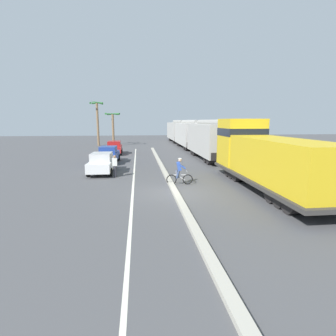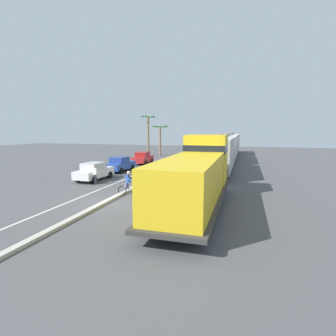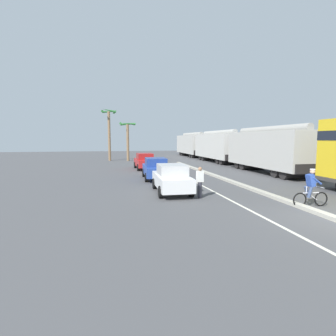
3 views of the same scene
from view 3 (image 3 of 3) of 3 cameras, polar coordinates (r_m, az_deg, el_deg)
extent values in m
plane|color=#4C4C4F|center=(11.83, 32.37, -9.54)|extent=(120.00, 120.00, 0.00)
cube|color=#B2AD9E|center=(16.50, 17.70, -4.30)|extent=(0.36, 36.00, 0.16)
cube|color=silver|center=(15.48, 9.92, -5.07)|extent=(0.14, 36.00, 0.01)
cube|color=#B5B2AA|center=(25.11, 21.10, 3.87)|extent=(2.90, 10.40, 3.10)
cylinder|color=#999791|center=(25.11, 21.26, 7.81)|extent=(0.60, 9.88, 0.60)
cube|color=black|center=(29.71, 15.50, 2.05)|extent=(2.61, 0.10, 0.70)
cube|color=black|center=(20.99, 28.77, -0.17)|extent=(2.61, 0.10, 0.70)
cylinder|color=black|center=(28.45, 16.83, 0.82)|extent=(2.46, 0.90, 0.90)
cylinder|color=black|center=(27.50, 17.93, 0.60)|extent=(2.46, 0.90, 0.90)
cylinder|color=black|center=(23.04, 24.55, -0.71)|extent=(2.46, 0.90, 0.90)
cylinder|color=black|center=(22.17, 26.23, -1.04)|extent=(2.46, 0.90, 0.90)
cube|color=beige|center=(35.40, 10.82, 4.76)|extent=(2.90, 10.40, 3.10)
cylinder|color=#A4A29B|center=(35.40, 10.87, 7.56)|extent=(0.60, 9.88, 0.60)
cube|color=black|center=(40.34, 7.90, 3.28)|extent=(2.61, 0.10, 0.70)
cube|color=black|center=(30.69, 14.56, 2.20)|extent=(2.61, 0.10, 0.70)
cylinder|color=black|center=(38.99, 8.62, 2.43)|extent=(2.46, 0.90, 0.90)
cylinder|color=black|center=(37.96, 9.21, 2.31)|extent=(2.46, 0.90, 0.90)
cylinder|color=black|center=(33.04, 12.54, 1.66)|extent=(2.46, 0.90, 0.90)
cylinder|color=black|center=(32.05, 13.36, 1.51)|extent=(2.46, 0.90, 0.90)
cube|color=#B9B6AF|center=(46.32, 5.25, 5.18)|extent=(2.90, 10.40, 3.10)
cylinder|color=#9D9B94|center=(46.32, 5.27, 7.32)|extent=(0.60, 9.88, 0.60)
cube|color=black|center=(51.39, 3.51, 3.96)|extent=(2.61, 0.10, 0.70)
cube|color=black|center=(41.37, 7.38, 3.36)|extent=(2.61, 0.10, 0.70)
cylinder|color=black|center=(49.99, 3.96, 3.32)|extent=(2.46, 0.90, 0.90)
cylinder|color=black|center=(48.94, 4.31, 3.25)|extent=(2.46, 0.90, 0.90)
cylinder|color=black|center=(43.84, 6.26, 2.88)|extent=(2.46, 0.90, 0.90)
cylinder|color=black|center=(42.80, 6.72, 2.79)|extent=(2.46, 0.90, 0.90)
cube|color=silver|center=(14.87, 0.77, -2.84)|extent=(1.84, 4.25, 0.70)
cube|color=beige|center=(14.63, 0.88, -0.41)|extent=(1.56, 1.95, 0.60)
cube|color=#1E232D|center=(15.62, 0.18, -0.17)|extent=(1.43, 0.17, 0.51)
cylinder|color=black|center=(16.07, -2.94, -3.42)|extent=(0.24, 0.65, 0.64)
cylinder|color=black|center=(16.35, 2.69, -3.25)|extent=(0.24, 0.65, 0.64)
cylinder|color=black|center=(13.54, -1.57, -5.25)|extent=(0.24, 0.65, 0.64)
cylinder|color=black|center=(13.86, 5.07, -5.00)|extent=(0.24, 0.65, 0.64)
cube|color=#28479E|center=(19.98, -2.72, -0.49)|extent=(1.88, 4.27, 0.70)
cube|color=navy|center=(19.77, -2.68, 1.33)|extent=(1.58, 1.96, 0.60)
cube|color=#1E232D|center=(20.76, -3.00, 1.42)|extent=(1.43, 0.18, 0.51)
cylinder|color=black|center=(21.24, -5.29, -1.06)|extent=(0.25, 0.65, 0.64)
cylinder|color=black|center=(21.41, -0.98, -0.98)|extent=(0.25, 0.65, 0.64)
cylinder|color=black|center=(18.67, -4.70, -2.07)|extent=(0.25, 0.65, 0.64)
cylinder|color=black|center=(18.87, 0.19, -1.96)|extent=(0.25, 0.65, 0.64)
cube|color=red|center=(26.63, -5.12, 1.18)|extent=(1.82, 4.25, 0.70)
cube|color=maroon|center=(26.43, -5.08, 2.56)|extent=(1.55, 1.94, 0.60)
cube|color=#1E232D|center=(27.43, -5.39, 2.59)|extent=(1.43, 0.16, 0.51)
cylinder|color=black|center=(27.85, -7.15, 0.66)|extent=(0.24, 0.65, 0.64)
cylinder|color=black|center=(28.07, -3.87, 0.74)|extent=(0.24, 0.65, 0.64)
cylinder|color=black|center=(25.27, -6.49, 0.10)|extent=(0.24, 0.65, 0.64)
cylinder|color=black|center=(25.52, -2.89, 0.19)|extent=(0.24, 0.65, 0.64)
torus|color=black|center=(13.81, 30.34, -5.85)|extent=(0.66, 0.10, 0.66)
torus|color=black|center=(13.18, 26.76, -6.21)|extent=(0.66, 0.10, 0.66)
cylinder|color=silver|center=(13.43, 28.66, -4.78)|extent=(0.79, 0.10, 0.05)
cylinder|color=silver|center=(13.52, 28.96, -5.50)|extent=(0.48, 0.08, 0.36)
cylinder|color=silver|center=(13.27, 27.93, -4.20)|extent=(0.04, 0.04, 0.30)
cylinder|color=silver|center=(13.66, 30.20, -3.62)|extent=(0.06, 0.48, 0.04)
cylinder|color=#38476B|center=(13.43, 28.00, -4.53)|extent=(0.31, 0.16, 0.52)
cylinder|color=#38476B|center=(13.27, 28.51, -4.67)|extent=(0.27, 0.16, 0.52)
cube|color=#2D4CA5|center=(13.31, 28.61, -2.38)|extent=(0.35, 0.36, 0.57)
sphere|color=tan|center=(13.31, 28.94, -0.70)|extent=(0.22, 0.22, 0.22)
cylinder|color=white|center=(13.30, 28.97, -0.28)|extent=(0.22, 0.22, 0.05)
cylinder|color=#2D4CA5|center=(13.56, 28.88, -2.25)|extent=(0.47, 0.12, 0.36)
cylinder|color=#2D4CA5|center=(13.31, 29.72, -2.44)|extent=(0.47, 0.12, 0.36)
cylinder|color=#846647|center=(37.05, -8.74, 5.45)|extent=(0.36, 0.36, 5.07)
cone|color=#2D7033|center=(37.09, -7.40, 9.47)|extent=(0.48, 1.83, 0.39)
cone|color=#2D7033|center=(38.00, -8.94, 9.37)|extent=(1.82, 0.39, 0.36)
cone|color=#2D7033|center=(37.15, -10.22, 9.42)|extent=(0.48, 1.83, 0.36)
cone|color=#2D7033|center=(36.22, -8.53, 9.53)|extent=(1.84, 0.57, 0.41)
cylinder|color=#846647|center=(37.87, -12.67, 6.75)|extent=(0.36, 0.36, 6.86)
cone|color=#2D7033|center=(38.23, -11.44, 12.00)|extent=(0.64, 1.85, 0.50)
cone|color=#2D7033|center=(38.96, -12.76, 11.86)|extent=(1.82, 0.35, 0.39)
cone|color=#2D7033|center=(38.03, -14.18, 11.96)|extent=(0.44, 1.84, 0.56)
cone|color=#2D7033|center=(37.18, -12.65, 12.14)|extent=(1.85, 0.53, 0.64)
cylinder|color=#33333D|center=(13.63, 6.94, -4.77)|extent=(0.22, 0.22, 0.85)
cube|color=white|center=(13.52, 6.98, -1.83)|extent=(0.34, 0.22, 0.56)
sphere|color=#9E7051|center=(13.47, 7.00, -0.19)|extent=(0.20, 0.20, 0.20)
camera|label=1|loc=(8.80, 124.58, 3.19)|focal=28.00mm
camera|label=2|loc=(17.59, 99.70, 3.95)|focal=28.00mm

